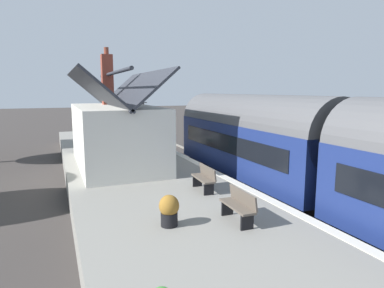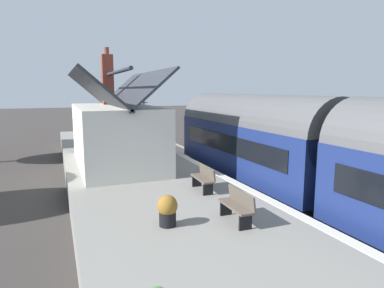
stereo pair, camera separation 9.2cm
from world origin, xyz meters
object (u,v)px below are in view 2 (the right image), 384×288
(station_building, at_px, (115,132))
(bench_by_lamp, at_px, (204,178))
(train, at_px, (334,161))
(lamp_post_platform, at_px, (144,109))
(planter_bench_right, at_px, (137,135))
(planter_under_sign, at_px, (155,147))
(bench_platform_end, at_px, (237,205))
(planter_edge_near, at_px, (101,133))
(planter_by_door, at_px, (167,210))
(station_sign_board, at_px, (158,131))

(station_building, height_order, bench_by_lamp, station_building)
(train, height_order, station_building, station_building)
(bench_by_lamp, height_order, lamp_post_platform, lamp_post_platform)
(bench_by_lamp, distance_m, planter_bench_right, 12.49)
(planter_under_sign, xyz_separation_m, lamp_post_platform, (3.50, -0.24, 2.06))
(bench_platform_end, bearing_deg, planter_under_sign, -4.25)
(train, distance_m, bench_by_lamp, 4.42)
(bench_platform_end, height_order, planter_under_sign, bench_platform_end)
(planter_bench_right, bearing_deg, lamp_post_platform, -160.34)
(bench_by_lamp, bearing_deg, station_building, 20.84)
(bench_by_lamp, bearing_deg, planter_edge_near, 7.99)
(train, relative_size, station_building, 2.62)
(bench_by_lamp, bearing_deg, train, -123.35)
(planter_under_sign, bearing_deg, planter_edge_near, 23.29)
(train, distance_m, planter_by_door, 5.89)
(train, bearing_deg, planter_bench_right, 12.26)
(planter_by_door, bearing_deg, train, -88.17)
(planter_by_door, height_order, planter_edge_near, planter_edge_near)
(lamp_post_platform, distance_m, station_sign_board, 3.47)
(planter_edge_near, relative_size, station_sign_board, 0.69)
(train, height_order, planter_bench_right, train)
(bench_by_lamp, xyz_separation_m, station_sign_board, (8.31, -0.76, 0.71))
(train, xyz_separation_m, station_building, (8.07, 5.80, 0.29))
(bench_platform_end, xyz_separation_m, planter_under_sign, (11.11, -0.83, -0.18))
(bench_platform_end, relative_size, planter_under_sign, 1.88)
(train, bearing_deg, station_sign_board, 15.03)
(station_building, xyz_separation_m, planter_under_sign, (2.40, -2.65, -1.27))
(planter_bench_right, bearing_deg, train, -167.74)
(station_building, distance_m, bench_platform_end, 8.97)
(planter_by_door, distance_m, planter_under_sign, 10.99)
(train, bearing_deg, station_building, 35.67)
(planter_edge_near, relative_size, lamp_post_platform, 0.33)
(bench_by_lamp, height_order, station_sign_board, station_sign_board)
(planter_by_door, xyz_separation_m, planter_bench_right, (15.06, -2.59, 0.00))
(bench_by_lamp, relative_size, planter_by_door, 1.67)
(train, height_order, station_sign_board, train)
(bench_by_lamp, xyz_separation_m, bench_platform_end, (-3.03, 0.34, 0.00))
(bench_platform_end, bearing_deg, lamp_post_platform, -4.19)
(train, relative_size, planter_by_door, 24.83)
(bench_platform_end, bearing_deg, planter_edge_near, 5.38)
(station_building, relative_size, lamp_post_platform, 2.42)
(bench_by_lamp, height_order, planter_edge_near, planter_edge_near)
(lamp_post_platform, bearing_deg, bench_platform_end, 175.81)
(planter_edge_near, bearing_deg, station_building, 178.23)
(planter_under_sign, bearing_deg, planter_bench_right, 1.07)
(planter_edge_near, distance_m, planter_bench_right, 2.60)
(bench_platform_end, distance_m, planter_edge_near, 16.76)
(train, xyz_separation_m, bench_by_lamp, (2.39, 3.63, -0.80))
(bench_by_lamp, bearing_deg, planter_bench_right, -1.84)
(bench_by_lamp, distance_m, station_sign_board, 8.38)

